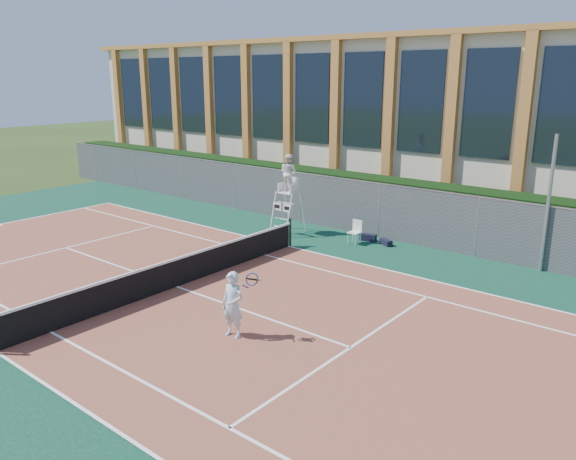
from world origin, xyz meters
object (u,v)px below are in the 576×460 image
Objects in this scene: umpire_chair at (289,175)px; tennis_player at (233,305)px; steel_pole at (548,205)px; plastic_chair at (356,230)px.

tennis_player is at bearing -59.00° from umpire_chair.
umpire_chair is at bearing -170.15° from steel_pole.
plastic_chair is (-6.54, -1.20, -1.73)m from steel_pole.
plastic_chair is 0.54× the size of tennis_player.
plastic_chair is 9.06m from tennis_player.
umpire_chair is 9.89m from tennis_player.
umpire_chair is 3.57m from plastic_chair.
tennis_player is (2.03, -8.83, 0.33)m from plastic_chair.
umpire_chair is at bearing -171.42° from plastic_chair.
plastic_chair is at bearing 8.58° from umpire_chair.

